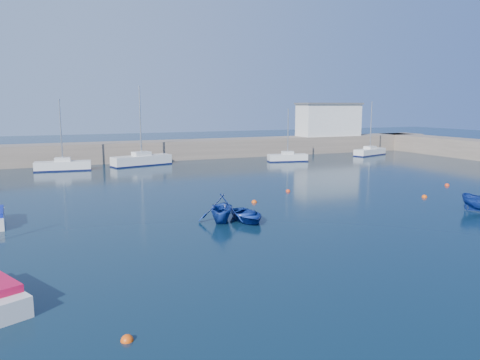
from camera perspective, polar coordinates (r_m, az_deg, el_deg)
name	(u,v)px	position (r m, az deg, el deg)	size (l,w,h in m)	color
ground	(344,262)	(23.48, 12.61, -9.76)	(220.00, 220.00, 0.00)	#0B2031
back_wall	(143,151)	(65.52, -11.69, 3.48)	(96.00, 4.50, 2.60)	#77695B
right_arm	(462,148)	(76.18, 25.46, 3.55)	(4.50, 32.00, 2.60)	#77695B
harbor_office	(329,120)	(77.17, 10.74, 7.16)	(10.00, 4.00, 5.00)	silver
sailboat_5	(63,165)	(57.97, -20.77, 1.68)	(6.35, 2.46, 8.20)	silver
sailboat_6	(142,160)	(60.26, -11.90, 2.41)	(7.80, 3.98, 9.87)	silver
sailboat_7	(288,157)	(63.43, 5.82, 2.76)	(5.49, 2.49, 7.08)	silver
sailboat_8	(370,152)	(73.62, 15.55, 3.35)	(6.39, 3.66, 8.08)	silver
dinghy_center	(247,215)	(30.69, 0.81, -4.31)	(2.63, 3.68, 0.76)	navy
dinghy_left	(222,208)	(30.31, -2.25, -3.45)	(3.00, 3.47, 1.83)	navy
buoy_0	(127,341)	(16.34, -13.60, -18.51)	(0.42, 0.42, 0.42)	#E54B0C
buoy_1	(288,192)	(41.32, 5.88, -1.41)	(0.40, 0.40, 0.40)	red
buoy_2	(424,197)	(41.42, 21.56, -1.98)	(0.44, 0.44, 0.44)	#E54B0C
buoy_3	(254,202)	(36.52, 1.75, -2.75)	(0.43, 0.43, 0.43)	#E54B0C
buoy_4	(447,186)	(48.23, 23.92, -0.63)	(0.44, 0.44, 0.44)	red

